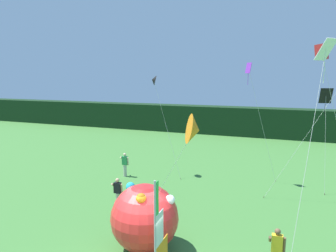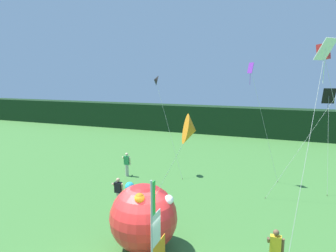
# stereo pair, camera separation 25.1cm
# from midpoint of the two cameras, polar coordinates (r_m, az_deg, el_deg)

# --- Properties ---
(distant_treeline) EXTENTS (80.00, 2.40, 3.23)m
(distant_treeline) POSITION_cam_midpoint_polar(r_m,az_deg,el_deg) (35.59, 13.09, 0.90)
(distant_treeline) COLOR black
(distant_treeline) RESTS_ON ground
(banner_flag) EXTENTS (0.06, 1.03, 3.80)m
(banner_flag) POSITION_cam_midpoint_polar(r_m,az_deg,el_deg) (9.60, -2.50, -20.90)
(banner_flag) COLOR #B7B7BC
(banner_flag) RESTS_ON ground
(person_near_banner) EXTENTS (0.55, 0.48, 1.61)m
(person_near_banner) POSITION_cam_midpoint_polar(r_m,az_deg,el_deg) (20.66, -8.48, -7.10)
(person_near_banner) COLOR #B7B2A3
(person_near_banner) RESTS_ON ground
(person_mid_field) EXTENTS (0.55, 0.48, 1.67)m
(person_mid_field) POSITION_cam_midpoint_polar(r_m,az_deg,el_deg) (11.50, 19.18, -21.29)
(person_mid_field) COLOR black
(person_mid_field) RESTS_ON ground
(person_far_left) EXTENTS (0.55, 0.48, 1.65)m
(person_far_left) POSITION_cam_midpoint_polar(r_m,az_deg,el_deg) (15.75, -9.93, -12.35)
(person_far_left) COLOR #B7B2A3
(person_far_left) RESTS_ON ground
(inflatable_balloon) EXTENTS (2.61, 2.61, 2.61)m
(inflatable_balloon) POSITION_cam_midpoint_polar(r_m,az_deg,el_deg) (12.12, -5.04, -16.85)
(inflatable_balloon) COLOR red
(inflatable_balloon) RESTS_ON ground
(kite_purple_diamond_0) EXTENTS (2.16, 0.76, 7.50)m
(kite_purple_diamond_0) POSITION_cam_midpoint_polar(r_m,az_deg,el_deg) (19.33, 14.98, 8.73)
(kite_purple_diamond_0) COLOR brown
(kite_purple_diamond_0) RESTS_ON ground
(kite_red_box_1) EXTENTS (2.54, 0.99, 8.12)m
(kite_red_box_1) POSITION_cam_midpoint_polar(r_m,az_deg,el_deg) (15.65, 26.62, 12.26)
(kite_red_box_1) COLOR brown
(kite_red_box_1) RESTS_ON ground
(kite_black_delta_2) EXTENTS (2.53, 1.13, 6.80)m
(kite_black_delta_2) POSITION_cam_midpoint_polar(r_m,az_deg,el_deg) (20.44, -3.06, 8.58)
(kite_black_delta_2) COLOR brown
(kite_black_delta_2) RESTS_ON ground
(kite_black_diamond_3) EXTENTS (0.71, 1.36, 6.01)m
(kite_black_diamond_3) POSITION_cam_midpoint_polar(r_m,az_deg,el_deg) (19.67, 27.31, 4.45)
(kite_black_diamond_3) COLOR brown
(kite_black_diamond_3) RESTS_ON ground
(kite_white_diamond_4) EXTENTS (1.34, 3.72, 7.86)m
(kite_white_diamond_4) POSITION_cam_midpoint_polar(r_m,az_deg,el_deg) (10.98, 26.68, 10.20)
(kite_white_diamond_4) COLOR brown
(kite_white_diamond_4) RESTS_ON ground
(kite_orange_delta_5) EXTENTS (3.62, 2.85, 5.65)m
(kite_orange_delta_5) POSITION_cam_midpoint_polar(r_m,az_deg,el_deg) (8.32, 4.06, -0.78)
(kite_orange_delta_5) COLOR brown
(kite_orange_delta_5) RESTS_ON ground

